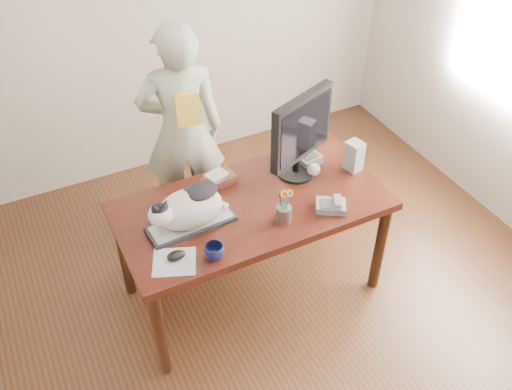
% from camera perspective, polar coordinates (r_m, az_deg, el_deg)
% --- Properties ---
extents(room, '(4.50, 4.50, 4.50)m').
position_cam_1_polar(room, '(2.58, 5.47, 1.48)').
color(room, black).
rests_on(room, ground).
extents(desk, '(1.60, 0.80, 0.75)m').
position_cam_1_polar(desk, '(3.52, -0.94, -1.89)').
color(desk, black).
rests_on(desk, ground).
extents(keyboard, '(0.51, 0.22, 0.03)m').
position_cam_1_polar(keyboard, '(3.23, -6.47, -2.87)').
color(keyboard, black).
rests_on(keyboard, desk).
extents(cat, '(0.49, 0.27, 0.28)m').
position_cam_1_polar(cat, '(3.14, -6.87, -1.31)').
color(cat, silver).
rests_on(cat, keyboard).
extents(monitor, '(0.48, 0.32, 0.56)m').
position_cam_1_polar(monitor, '(3.41, 4.54, 6.29)').
color(monitor, black).
rests_on(monitor, desk).
extents(pen_cup, '(0.11, 0.11, 0.22)m').
position_cam_1_polar(pen_cup, '(3.21, 2.81, -1.74)').
color(pen_cup, gray).
rests_on(pen_cup, desk).
extents(mousepad, '(0.29, 0.27, 0.01)m').
position_cam_1_polar(mousepad, '(3.05, -8.17, -6.64)').
color(mousepad, '#A8ABB4').
rests_on(mousepad, desk).
extents(mouse, '(0.12, 0.10, 0.04)m').
position_cam_1_polar(mouse, '(3.05, -7.99, -6.01)').
color(mouse, black).
rests_on(mouse, mousepad).
extents(coffee_mug, '(0.15, 0.15, 0.09)m').
position_cam_1_polar(coffee_mug, '(3.02, -4.20, -5.67)').
color(coffee_mug, black).
rests_on(coffee_mug, desk).
extents(phone, '(0.21, 0.19, 0.08)m').
position_cam_1_polar(phone, '(3.34, 7.55, -1.03)').
color(phone, slate).
rests_on(phone, desk).
extents(speaker, '(0.11, 0.12, 0.20)m').
position_cam_1_polar(speaker, '(3.62, 9.77, 3.87)').
color(speaker, gray).
rests_on(speaker, desk).
extents(baseball, '(0.08, 0.08, 0.08)m').
position_cam_1_polar(baseball, '(3.57, 5.80, 2.56)').
color(baseball, beige).
rests_on(baseball, desk).
extents(book_stack, '(0.22, 0.18, 0.07)m').
position_cam_1_polar(book_stack, '(3.50, -3.74, 1.63)').
color(book_stack, '#461218').
rests_on(book_stack, desk).
extents(calculator, '(0.18, 0.22, 0.06)m').
position_cam_1_polar(calculator, '(3.70, 4.93, 3.88)').
color(calculator, slate).
rests_on(calculator, desk).
extents(person, '(0.65, 0.51, 1.58)m').
position_cam_1_polar(person, '(3.93, -7.42, 6.33)').
color(person, beige).
rests_on(person, ground).
extents(held_book, '(0.17, 0.12, 0.21)m').
position_cam_1_polar(held_book, '(3.66, -6.81, 8.42)').
color(held_book, yellow).
rests_on(held_book, person).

